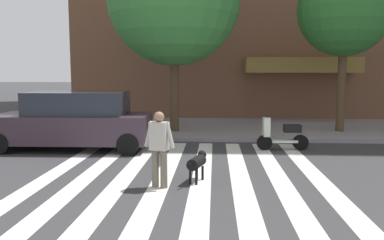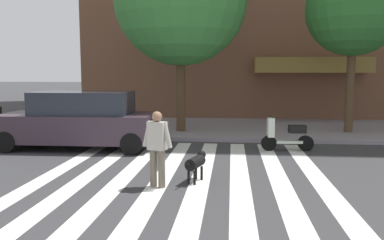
% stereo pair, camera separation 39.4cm
% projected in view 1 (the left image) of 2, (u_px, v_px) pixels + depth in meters
% --- Properties ---
extents(ground_plane, '(160.00, 160.00, 0.00)m').
position_uv_depth(ground_plane, '(167.00, 208.00, 7.37)').
color(ground_plane, '#353538').
extents(sidewalk_far, '(80.00, 6.00, 0.15)m').
position_uv_depth(sidewalk_far, '(195.00, 128.00, 17.20)').
color(sidewalk_far, gray).
rests_on(sidewalk_far, ground_plane).
extents(crosswalk_stripes, '(6.75, 13.26, 0.01)m').
position_uv_depth(crosswalk_stripes, '(173.00, 208.00, 7.37)').
color(crosswalk_stripes, silver).
rests_on(crosswalk_stripes, ground_plane).
extents(parked_car_behind_first, '(4.89, 2.07, 1.83)m').
position_uv_depth(parked_car_behind_first, '(74.00, 121.00, 12.82)').
color(parked_car_behind_first, '#392B36').
rests_on(parked_car_behind_first, ground_plane).
extents(parked_scooter, '(1.63, 0.50, 1.11)m').
position_uv_depth(parked_scooter, '(283.00, 135.00, 12.70)').
color(parked_scooter, black).
rests_on(parked_scooter, ground_plane).
extents(street_tree_middle, '(3.54, 3.54, 6.42)m').
position_uv_depth(street_tree_middle, '(345.00, 10.00, 15.24)').
color(street_tree_middle, '#4C3823').
rests_on(street_tree_middle, sidewalk_far).
extents(pedestrian_dog_walker, '(0.70, 0.34, 1.64)m').
position_uv_depth(pedestrian_dog_walker, '(159.00, 145.00, 8.57)').
color(pedestrian_dog_walker, '#6B6051').
rests_on(pedestrian_dog_walker, ground_plane).
extents(dog_on_leash, '(0.45, 1.01, 0.65)m').
position_uv_depth(dog_on_leash, '(197.00, 162.00, 9.10)').
color(dog_on_leash, black).
rests_on(dog_on_leash, ground_plane).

